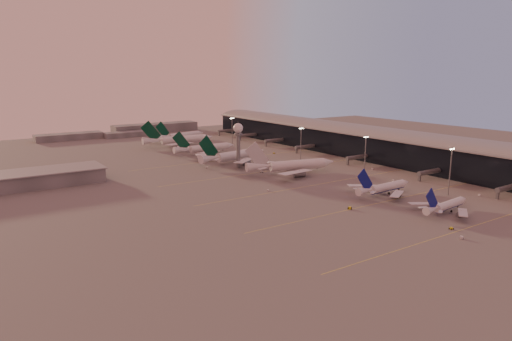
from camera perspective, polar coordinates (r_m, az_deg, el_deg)
ground at (r=210.37m, az=14.03°, el=-5.31°), size 700.00×700.00×0.00m
taxiway_markings at (r=268.85m, az=9.56°, el=-1.33°), size 180.00×185.25×0.02m
terminal at (r=358.75m, az=12.80°, el=3.59°), size 57.00×362.00×23.04m
hangar at (r=281.20m, az=-26.80°, el=-0.99°), size 82.00×27.00×8.50m
radar_tower at (r=300.20m, az=-2.24°, el=4.29°), size 6.40×6.40×31.10m
mast_a at (r=252.11m, az=23.13°, el=0.16°), size 3.60×0.56×25.00m
mast_b at (r=282.92m, az=13.49°, el=2.00°), size 3.60×0.56×25.00m
mast_c at (r=319.05m, az=5.63°, el=3.39°), size 3.60×0.56×25.00m
mast_d at (r=391.09m, az=-3.00°, el=5.03°), size 3.60×0.56×25.00m
distant_horizon at (r=487.04m, az=-15.25°, el=4.84°), size 165.00×37.50×9.00m
narrowbody_near at (r=222.48m, az=22.71°, el=-4.20°), size 35.44×28.18×13.85m
narrowbody_mid at (r=244.04m, az=15.73°, el=-2.22°), size 40.87×32.60×15.96m
widebody_white at (r=286.66m, az=4.50°, el=0.39°), size 60.23×47.76×21.47m
greentail_a at (r=319.83m, az=-2.75°, el=1.67°), size 59.70×47.74×21.94m
greentail_b at (r=357.12m, az=-6.36°, el=2.63°), size 53.34×43.08×19.38m
greentail_c at (r=399.08m, az=-9.60°, el=3.62°), size 63.98×51.52×23.23m
greentail_d at (r=431.40m, az=-9.33°, el=4.17°), size 53.34×42.61×19.65m
gsv_truck_a at (r=191.41m, az=24.37°, el=-7.43°), size 6.04×3.22×2.32m
gsv_tug_near at (r=200.69m, az=23.22°, el=-6.66°), size 2.05×3.24×0.90m
gsv_catering_a at (r=260.00m, az=26.19°, el=-2.46°), size 4.65×2.27×3.78m
gsv_tug_mid at (r=215.44m, az=11.64°, el=-4.62°), size 4.48×4.60×1.15m
gsv_truck_b at (r=275.88m, az=16.85°, el=-1.10°), size 5.97×2.95×2.31m
gsv_truck_c at (r=243.37m, az=1.51°, el=-2.34°), size 4.44×4.73×1.93m
gsv_catering_b at (r=305.56m, az=14.38°, el=0.44°), size 4.92×2.65×3.88m
gsv_tug_far at (r=288.07m, az=0.70°, el=-0.17°), size 3.91×3.93×0.99m
gsv_truck_d at (r=301.50m, az=-6.23°, el=0.46°), size 2.88×6.33×2.47m
gsv_tug_hangar at (r=356.30m, az=2.26°, el=2.18°), size 3.22×2.23×0.85m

